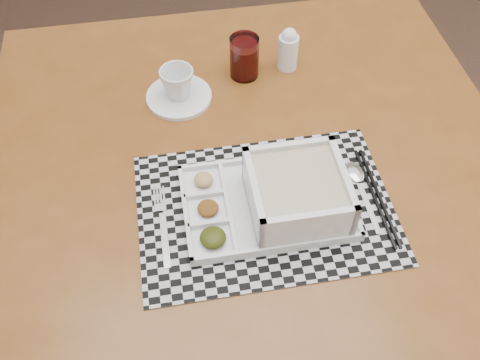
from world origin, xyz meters
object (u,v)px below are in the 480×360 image
creamer_bottle (288,49)px  serving_tray (288,197)px  dining_table (254,190)px  juice_glass (244,58)px  cup (177,83)px

creamer_bottle → serving_tray: bearing=-107.8°
dining_table → juice_glass: 0.31m
cup → juice_glass: bearing=5.1°
dining_table → juice_glass: bearing=79.4°
juice_glass → serving_tray: bearing=-93.3°
cup → juice_glass: (0.17, 0.04, 0.00)m
serving_tray → cup: (-0.14, 0.36, 0.00)m
juice_glass → creamer_bottle: (0.11, 0.00, 0.00)m
juice_glass → creamer_bottle: bearing=1.0°
dining_table → creamer_bottle: creamer_bottle is taller
cup → juice_glass: juice_glass is taller
dining_table → cup: 0.29m
serving_tray → juice_glass: size_ratio=3.30×
cup → serving_tray: bearing=-78.0°
cup → creamer_bottle: bearing=-0.1°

